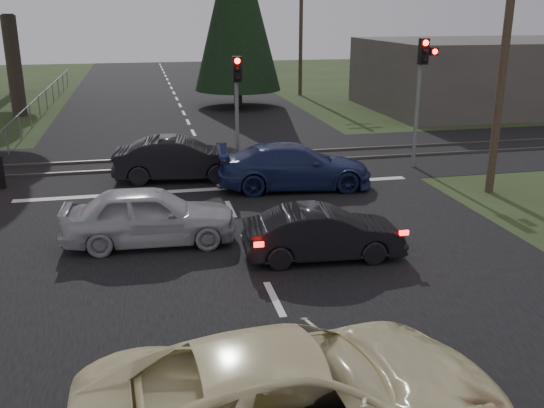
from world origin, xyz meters
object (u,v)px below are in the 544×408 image
object	(u,v)px
utility_pole_mid	(301,24)
silver_car	(150,216)
dark_hatchback	(323,234)
utility_pole_near	(506,42)
traffic_signal_center	(237,93)
cream_coupe	(298,398)
traffic_signal_right	(422,78)
utility_pole_far	(240,19)
dark_car_far	(180,159)
blue_sedan	(295,166)

from	to	relation	value
utility_pole_mid	silver_car	xyz separation A→B (m)	(-10.88, -26.27, -3.99)
dark_hatchback	silver_car	size ratio (longest dim) A/B	0.87
utility_pole_near	silver_car	xyz separation A→B (m)	(-10.88, -2.27, -3.99)
traffic_signal_center	cream_coupe	bearing A→B (deg)	-96.29
utility_pole_mid	traffic_signal_center	bearing A→B (deg)	-111.21
traffic_signal_center	dark_hatchback	xyz separation A→B (m)	(0.60, -8.81, -2.19)
dark_hatchback	traffic_signal_right	bearing A→B (deg)	-34.39
traffic_signal_center	utility_pole_mid	size ratio (longest dim) A/B	0.46
traffic_signal_right	utility_pole_mid	distance (m)	20.60
utility_pole_near	silver_car	bearing A→B (deg)	-168.21
utility_pole_near	utility_pole_far	distance (m)	49.00
utility_pole_far	dark_car_far	world-z (taller)	utility_pole_far
utility_pole_near	blue_sedan	xyz separation A→B (m)	(-6.08, 1.81, -3.99)
traffic_signal_right	utility_pole_mid	xyz separation A→B (m)	(0.95, 20.53, 1.41)
utility_pole_near	utility_pole_mid	distance (m)	24.00
traffic_signal_right	dark_car_far	bearing A→B (deg)	178.94
cream_coupe	dark_car_far	world-z (taller)	cream_coupe
cream_coupe	utility_pole_far	bearing A→B (deg)	-12.09
cream_coupe	silver_car	size ratio (longest dim) A/B	1.33
traffic_signal_right	dark_hatchback	world-z (taller)	traffic_signal_right
silver_car	cream_coupe	bearing A→B (deg)	-164.94
utility_pole_far	dark_hatchback	size ratio (longest dim) A/B	2.39
blue_sedan	dark_hatchback	bearing A→B (deg)	177.81
blue_sedan	traffic_signal_right	bearing A→B (deg)	-66.37
silver_car	blue_sedan	size ratio (longest dim) A/B	0.85
utility_pole_mid	dark_hatchback	distance (m)	29.26
traffic_signal_right	blue_sedan	xyz separation A→B (m)	(-5.13, -1.67, -2.58)
traffic_signal_center	utility_pole_near	bearing A→B (deg)	-31.95
dark_hatchback	dark_car_far	distance (m)	8.27
dark_car_far	utility_pole_far	bearing A→B (deg)	-6.52
traffic_signal_right	dark_car_far	world-z (taller)	traffic_signal_right
traffic_signal_right	cream_coupe	bearing A→B (deg)	-120.59
cream_coupe	dark_hatchback	size ratio (longest dim) A/B	1.53
dark_hatchback	blue_sedan	xyz separation A→B (m)	(0.82, 5.94, 0.12)
silver_car	dark_car_far	xyz separation A→B (m)	(1.17, 5.91, 0.00)
silver_car	blue_sedan	distance (m)	6.30
utility_pole_mid	cream_coupe	bearing A→B (deg)	-104.91
cream_coupe	dark_hatchback	distance (m)	6.67
dark_hatchback	blue_sedan	size ratio (longest dim) A/B	0.74
traffic_signal_center	utility_pole_near	xyz separation A→B (m)	(7.50, -4.68, 1.92)
traffic_signal_center	cream_coupe	distance (m)	15.31
utility_pole_mid	silver_car	bearing A→B (deg)	-112.50
utility_pole_near	dark_car_far	size ratio (longest dim) A/B	2.01
utility_pole_far	dark_hatchback	xyz separation A→B (m)	(-6.90, -53.14, -4.10)
utility_pole_near	utility_pole_far	size ratio (longest dim) A/B	1.00
traffic_signal_center	traffic_signal_right	bearing A→B (deg)	-10.41
utility_pole_near	blue_sedan	size ratio (longest dim) A/B	1.78
traffic_signal_right	blue_sedan	size ratio (longest dim) A/B	0.93
utility_pole_far	blue_sedan	world-z (taller)	utility_pole_far
utility_pole_near	dark_hatchback	size ratio (longest dim) A/B	2.39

